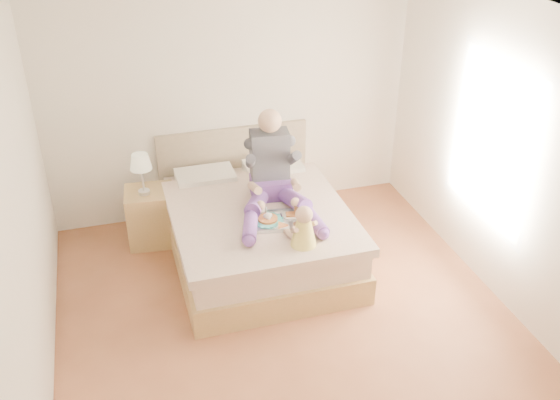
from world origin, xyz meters
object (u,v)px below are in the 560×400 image
object	(u,v)px
nightstand	(151,216)
baby	(303,229)
bed	(256,227)
adult	(273,177)
tray	(278,219)

from	to	relation	value
nightstand	baby	world-z (taller)	baby
bed	baby	world-z (taller)	bed
adult	baby	size ratio (longest dim) A/B	3.02
bed	nightstand	xyz separation A→B (m)	(-1.00, 0.53, -0.01)
bed	tray	distance (m)	0.54
nightstand	bed	bearing A→B (deg)	-22.88
nightstand	adult	bearing A→B (deg)	-21.02
adult	tray	world-z (taller)	adult
nightstand	adult	distance (m)	1.43
nightstand	tray	world-z (taller)	tray
bed	baby	bearing A→B (deg)	-75.29
bed	nightstand	size ratio (longest dim) A/B	3.61
nightstand	tray	xyz separation A→B (m)	(1.12, -0.96, 0.34)
tray	baby	world-z (taller)	baby
nightstand	adult	xyz separation A→B (m)	(1.17, -0.58, 0.58)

